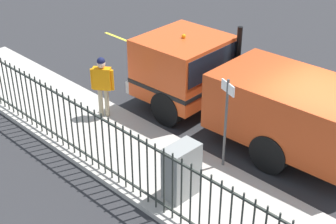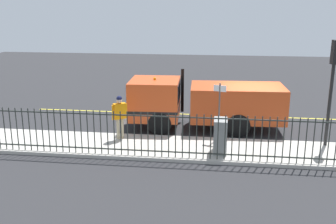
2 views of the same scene
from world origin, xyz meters
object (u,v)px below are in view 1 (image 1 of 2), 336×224
(work_truck, at_px, (237,87))
(worker_standing, at_px, (102,81))
(utility_cabinet, at_px, (182,171))
(street_sign, at_px, (226,113))
(traffic_cone, at_px, (329,109))

(work_truck, bearing_deg, worker_standing, 123.46)
(utility_cabinet, bearing_deg, work_truck, -162.13)
(worker_standing, distance_m, street_sign, 3.85)
(traffic_cone, xyz_separation_m, street_sign, (3.80, -0.58, 1.17))
(worker_standing, relative_size, traffic_cone, 2.51)
(utility_cabinet, bearing_deg, traffic_cone, 174.36)
(utility_cabinet, distance_m, street_sign, 1.68)
(utility_cabinet, relative_size, street_sign, 0.55)
(utility_cabinet, height_order, street_sign, street_sign)
(utility_cabinet, xyz_separation_m, street_sign, (-1.48, -0.06, 0.78))
(utility_cabinet, distance_m, traffic_cone, 5.32)
(street_sign, bearing_deg, work_truck, -149.97)
(work_truck, distance_m, utility_cabinet, 3.31)
(worker_standing, bearing_deg, traffic_cone, 7.43)
(work_truck, relative_size, worker_standing, 3.94)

